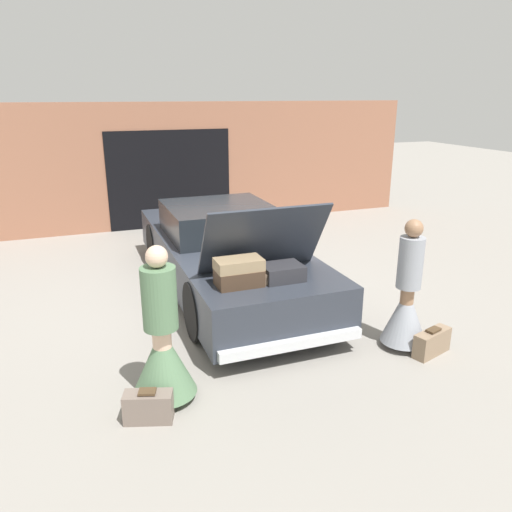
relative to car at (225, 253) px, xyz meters
name	(u,v)px	position (x,y,z in m)	size (l,w,h in m)	color
ground_plane	(226,288)	(0.00, 0.00, -0.59)	(40.00, 40.00, 0.00)	gray
garage_wall_back	(169,166)	(0.00, 4.26, 0.80)	(12.00, 0.14, 2.80)	#9E664C
car	(225,253)	(0.00, 0.00, 0.00)	(1.88, 5.13, 1.72)	#2D333D
person_left	(162,347)	(-1.47, -2.68, -0.02)	(0.65, 0.65, 1.63)	beige
person_right	(406,303)	(1.47, -2.61, -0.02)	(0.55, 0.55, 1.61)	#997051
suitcase_beside_left_person	(148,407)	(-1.68, -2.99, -0.44)	(0.50, 0.33, 0.33)	#75665B
suitcase_beside_right_person	(432,342)	(1.68, -2.89, -0.44)	(0.56, 0.33, 0.33)	#8C7259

